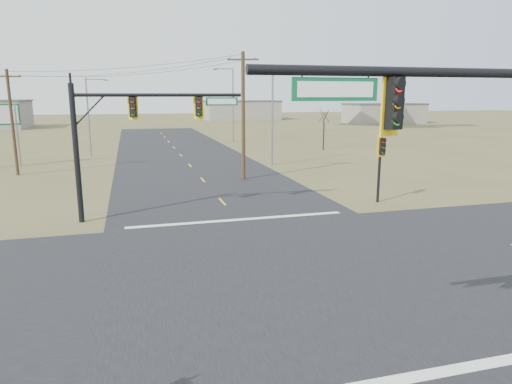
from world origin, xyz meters
TOP-DOWN VIEW (x-y plane):
  - ground at (0.00, 0.00)m, footprint 320.00×320.00m
  - road_ew at (0.00, 0.00)m, footprint 160.00×14.00m
  - road_ns at (0.00, 0.00)m, footprint 14.00×160.00m
  - stop_bar_near at (0.00, -7.50)m, footprint 12.00×0.40m
  - stop_bar_far at (0.00, 7.50)m, footprint 12.00×0.40m
  - mast_arm_far at (-5.32, 9.44)m, footprint 9.02×0.59m
  - pedestal_signal_ne at (9.60, 9.22)m, footprint 0.58×0.51m
  - utility_pole_near at (3.26, 19.46)m, footprint 2.34×0.93m
  - utility_pole_far at (-14.89, 26.54)m, footprint 2.13×0.54m
  - highway_sign at (-16.91, 31.81)m, footprint 3.06×0.94m
  - streetlight_a at (7.56, 26.10)m, footprint 2.66×0.34m
  - streetlight_b at (8.80, 48.87)m, footprint 2.95×0.43m
  - streetlight_c at (-9.51, 37.22)m, footprint 2.40×0.36m
  - bare_tree_c at (17.81, 36.69)m, footprint 2.72×2.72m
  - warehouse_mid at (25.00, 110.00)m, footprint 20.00×12.00m
  - warehouse_right at (55.00, 85.00)m, footprint 18.00×10.00m

SIDE VIEW (x-z plane):
  - ground at x=0.00m, z-range 0.00..0.00m
  - road_ew at x=0.00m, z-range 0.00..0.02m
  - road_ns at x=0.00m, z-range 0.00..0.02m
  - stop_bar_near at x=0.00m, z-range 0.03..0.03m
  - stop_bar_far at x=0.00m, z-range 0.03..0.03m
  - warehouse_right at x=55.00m, z-range 0.00..4.50m
  - warehouse_mid at x=25.00m, z-range 0.00..5.00m
  - pedestal_signal_ne at x=9.60m, z-range 1.00..5.30m
  - highway_sign at x=-16.91m, z-range 1.24..7.16m
  - bare_tree_c at x=17.81m, z-range 1.55..7.02m
  - utility_pole_far at x=-14.89m, z-range 0.20..9.00m
  - streetlight_c at x=-9.51m, z-range 0.52..9.10m
  - utility_pole_near at x=3.26m, z-range 0.18..10.18m
  - mast_arm_far at x=-5.32m, z-range 1.61..8.92m
  - streetlight_a at x=7.56m, z-range 0.58..10.11m
  - streetlight_b at x=8.80m, z-range 0.65..11.18m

